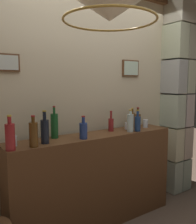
# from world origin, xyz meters

# --- Properties ---
(panelled_rear_partition) EXTENTS (3.75, 0.15, 2.89)m
(panelled_rear_partition) POSITION_xyz_m (0.00, 1.10, 1.51)
(panelled_rear_partition) COLOR beige
(panelled_rear_partition) RESTS_ON ground
(stone_pillar) EXTENTS (0.39, 0.37, 2.81)m
(stone_pillar) POSITION_xyz_m (1.45, 0.93, 1.41)
(stone_pillar) COLOR #A3AD98
(stone_pillar) RESTS_ON ground
(bar_shelf_unit) EXTENTS (1.92, 0.37, 1.01)m
(bar_shelf_unit) POSITION_xyz_m (0.00, 0.83, 0.51)
(bar_shelf_unit) COLOR brown
(bar_shelf_unit) RESTS_ON ground
(liquor_bottle_scotch) EXTENTS (0.07, 0.07, 0.25)m
(liquor_bottle_scotch) POSITION_xyz_m (0.60, 0.92, 1.11)
(liquor_bottle_scotch) COLOR brown
(liquor_bottle_scotch) RESTS_ON bar_shelf_unit
(liquor_bottle_vermouth) EXTENTS (0.08, 0.08, 0.23)m
(liquor_bottle_vermouth) POSITION_xyz_m (-0.21, 0.73, 1.10)
(liquor_bottle_vermouth) COLOR navy
(liquor_bottle_vermouth) RESTS_ON bar_shelf_unit
(liquor_bottle_rye) EXTENTS (0.07, 0.07, 0.24)m
(liquor_bottle_rye) POSITION_xyz_m (0.75, 0.97, 1.10)
(liquor_bottle_rye) COLOR brown
(liquor_bottle_rye) RESTS_ON bar_shelf_unit
(liquor_bottle_sherry) EXTENTS (0.08, 0.08, 0.29)m
(liquor_bottle_sherry) POSITION_xyz_m (-0.91, 0.72, 1.13)
(liquor_bottle_sherry) COLOR maroon
(liquor_bottle_sherry) RESTS_ON bar_shelf_unit
(liquor_bottle_amaro) EXTENTS (0.07, 0.07, 0.25)m
(liquor_bottle_amaro) POSITION_xyz_m (0.50, 0.72, 1.11)
(liquor_bottle_amaro) COLOR navy
(liquor_bottle_amaro) RESTS_ON bar_shelf_unit
(liquor_bottle_mezcal) EXTENTS (0.06, 0.06, 0.24)m
(liquor_bottle_mezcal) POSITION_xyz_m (0.25, 0.89, 1.10)
(liquor_bottle_mezcal) COLOR maroon
(liquor_bottle_mezcal) RESTS_ON bar_shelf_unit
(liquor_bottle_bourbon) EXTENTS (0.08, 0.08, 0.28)m
(liquor_bottle_bourbon) POSITION_xyz_m (-0.72, 0.71, 1.13)
(liquor_bottle_bourbon) COLOR #583513
(liquor_bottle_bourbon) RESTS_ON bar_shelf_unit
(liquor_bottle_port) EXTENTS (0.07, 0.07, 0.31)m
(liquor_bottle_port) POSITION_xyz_m (-0.59, 0.77, 1.13)
(liquor_bottle_port) COLOR black
(liquor_bottle_port) RESTS_ON bar_shelf_unit
(liquor_bottle_tequila) EXTENTS (0.07, 0.07, 0.33)m
(liquor_bottle_tequila) POSITION_xyz_m (-0.43, 0.93, 1.14)
(liquor_bottle_tequila) COLOR #185022
(liquor_bottle_tequila) RESTS_ON bar_shelf_unit
(liquor_bottle_vodka) EXTENTS (0.07, 0.07, 0.25)m
(liquor_bottle_vodka) POSITION_xyz_m (0.41, 0.74, 1.12)
(liquor_bottle_vodka) COLOR silver
(liquor_bottle_vodka) RESTS_ON bar_shelf_unit
(glass_tumbler_rocks) EXTENTS (0.06, 0.06, 0.10)m
(glass_tumbler_rocks) POSITION_xyz_m (0.75, 0.83, 1.06)
(glass_tumbler_rocks) COLOR silver
(glass_tumbler_rocks) RESTS_ON bar_shelf_unit
(glass_tumbler_highball) EXTENTS (0.07, 0.07, 0.08)m
(glass_tumbler_highball) POSITION_xyz_m (0.49, 0.87, 1.05)
(glass_tumbler_highball) COLOR silver
(glass_tumbler_highball) RESTS_ON bar_shelf_unit
(glass_tumbler_shot) EXTENTS (0.07, 0.07, 0.09)m
(glass_tumbler_shot) POSITION_xyz_m (-0.86, 0.84, 1.06)
(glass_tumbler_shot) COLOR silver
(glass_tumbler_shot) RESTS_ON bar_shelf_unit
(pendant_lamp) EXTENTS (0.64, 0.64, 0.61)m
(pendant_lamp) POSITION_xyz_m (-0.38, 0.07, 2.08)
(pendant_lamp) COLOR #EFE5C6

